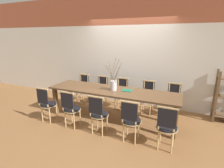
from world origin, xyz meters
TOP-DOWN VIEW (x-y plane):
  - ground_plane at (0.00, 0.00)m, footprint 16.00×16.00m
  - wall_rear at (0.00, 1.26)m, footprint 12.00×0.06m
  - dining_table at (0.00, 0.00)m, footprint 3.19×0.84m
  - chair_near_leftend at (-1.37, -0.74)m, footprint 0.39×0.39m
  - chair_near_left at (-0.68, -0.74)m, footprint 0.39×0.39m
  - chair_near_center at (0.02, -0.74)m, footprint 0.39×0.39m
  - chair_near_right at (0.72, -0.74)m, footprint 0.39×0.39m
  - chair_near_rightend at (1.38, -0.74)m, footprint 0.39×0.39m
  - chair_far_leftend at (-1.33, 0.74)m, footprint 0.39×0.39m
  - chair_far_left at (-0.67, 0.74)m, footprint 0.39×0.39m
  - chair_far_center at (-0.04, 0.74)m, footprint 0.39×0.39m
  - chair_far_right at (0.71, 0.74)m, footprint 0.39×0.39m
  - chair_far_rightend at (1.37, 0.74)m, footprint 0.39×0.39m
  - vase_centerpiece at (0.04, 0.00)m, footprint 0.34×0.34m
  - book_stack at (0.35, 0.09)m, footprint 0.25×0.22m

SIDE VIEW (x-z plane):
  - ground_plane at x=0.00m, z-range 0.00..0.00m
  - chair_near_leftend at x=-1.37m, z-range 0.04..0.91m
  - chair_near_left at x=-0.68m, z-range 0.04..0.91m
  - chair_near_center at x=0.02m, z-range 0.04..0.91m
  - chair_near_right at x=0.72m, z-range 0.04..0.91m
  - chair_near_rightend at x=1.38m, z-range 0.04..0.91m
  - chair_far_leftend at x=-1.33m, z-range 0.04..0.91m
  - chair_far_left at x=-0.67m, z-range 0.04..0.91m
  - chair_far_center at x=-0.04m, z-range 0.04..0.91m
  - chair_far_right at x=0.71m, z-range 0.04..0.91m
  - chair_far_rightend at x=1.37m, z-range 0.04..0.91m
  - dining_table at x=0.00m, z-range 0.29..1.05m
  - book_stack at x=0.35m, z-range 0.76..0.78m
  - vase_centerpiece at x=0.04m, z-range 0.50..1.27m
  - wall_rear at x=0.00m, z-range 0.00..3.20m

